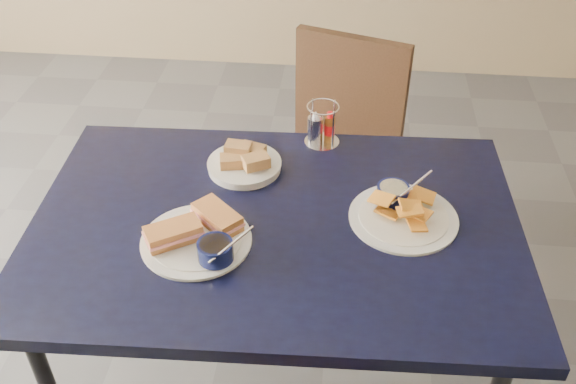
# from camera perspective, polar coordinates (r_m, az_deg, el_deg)

# --- Properties ---
(dining_table) EXTENTS (1.35, 0.93, 0.75)m
(dining_table) POSITION_cam_1_polar(r_m,az_deg,el_deg) (1.77, -1.10, -4.04)
(dining_table) COLOR black
(dining_table) RESTS_ON ground
(chair_far) EXTENTS (0.54, 0.53, 0.91)m
(chair_far) POSITION_cam_1_polar(r_m,az_deg,el_deg) (2.45, 3.91, 4.50)
(chair_far) COLOR black
(chair_far) RESTS_ON ground
(sandwich_plate) EXTENTS (0.31, 0.29, 0.12)m
(sandwich_plate) POSITION_cam_1_polar(r_m,az_deg,el_deg) (1.67, -7.87, -3.82)
(sandwich_plate) COLOR white
(sandwich_plate) RESTS_ON dining_table
(plantain_plate) EXTENTS (0.30, 0.30, 0.12)m
(plantain_plate) POSITION_cam_1_polar(r_m,az_deg,el_deg) (1.77, 9.94, -1.50)
(plantain_plate) COLOR white
(plantain_plate) RESTS_ON dining_table
(bread_basket) EXTENTS (0.22, 0.22, 0.07)m
(bread_basket) POSITION_cam_1_polar(r_m,az_deg,el_deg) (1.91, -3.88, 2.65)
(bread_basket) COLOR white
(bread_basket) RESTS_ON dining_table
(condiment_caddy) EXTENTS (0.11, 0.11, 0.14)m
(condiment_caddy) POSITION_cam_1_polar(r_m,az_deg,el_deg) (2.01, 2.94, 5.77)
(condiment_caddy) COLOR silver
(condiment_caddy) RESTS_ON dining_table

